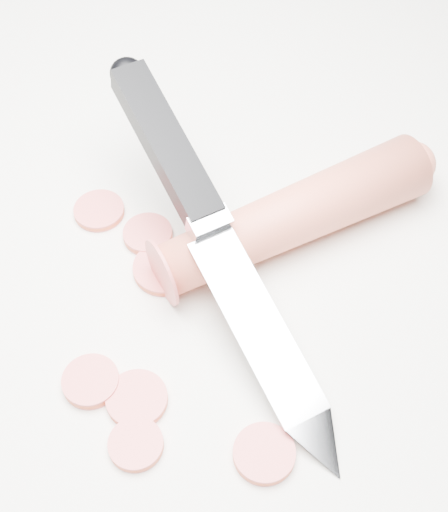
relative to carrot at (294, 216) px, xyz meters
The scene contains 10 objects.
ground 0.05m from the carrot, 131.48° to the right, with size 2.40×2.40×0.00m, color silver.
carrot is the anchor object (origin of this frame).
carrot_slice_0 0.13m from the carrot, 153.64° to the right, with size 0.03×0.03×0.01m, color #D54C4A.
carrot_slice_1 0.16m from the carrot, 103.27° to the right, with size 0.03×0.03×0.01m, color #D54C4A.
carrot_slice_2 0.10m from the carrot, 144.51° to the right, with size 0.03×0.03×0.01m, color #D54C4A.
carrot_slice_3 0.15m from the carrot, 93.39° to the right, with size 0.04×0.04×0.01m, color #D54C4A.
carrot_slice_4 0.15m from the carrot, 63.62° to the right, with size 0.03×0.03×0.01m, color #D54C4A.
carrot_slice_5 0.09m from the carrot, 126.24° to the right, with size 0.04×0.04×0.01m, color #D54C4A.
carrot_slice_6 0.17m from the carrot, 87.46° to the right, with size 0.03×0.03×0.01m, color #D54C4A.
kitchen_knife 0.07m from the carrot, 104.33° to the right, with size 0.27×0.15×0.09m, color #B9BBC0, non-canonical shape.
Camera 1 is at (0.16, -0.23, 0.38)m, focal length 50.00 mm.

